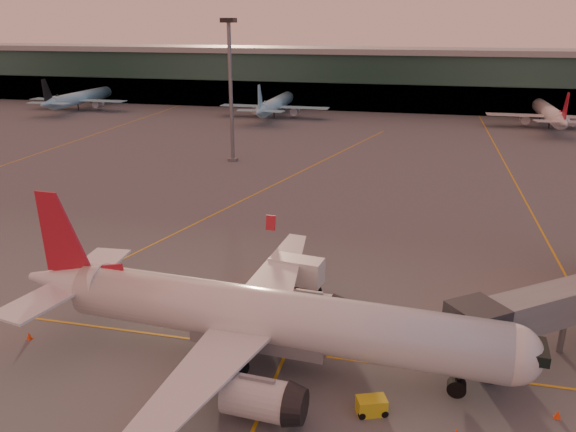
% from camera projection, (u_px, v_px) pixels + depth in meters
% --- Properties ---
extents(ground, '(600.00, 600.00, 0.00)m').
position_uv_depth(ground, '(205.00, 380.00, 41.38)').
color(ground, '#4C4F54').
rests_on(ground, ground).
extents(taxi_markings, '(100.12, 173.00, 0.01)m').
position_uv_depth(taxi_markings, '(268.00, 198.00, 83.87)').
color(taxi_markings, orange).
rests_on(taxi_markings, ground).
extents(terminal, '(400.00, 20.00, 17.60)m').
position_uv_depth(terminal, '(376.00, 78.00, 168.87)').
color(terminal, '#19382D').
rests_on(terminal, ground).
extents(mast_west_near, '(2.40, 2.40, 25.60)m').
position_uv_depth(mast_west_near, '(230.00, 81.00, 101.52)').
color(mast_west_near, slate).
rests_on(mast_west_near, ground).
extents(distant_aircraft_row, '(350.00, 34.00, 13.00)m').
position_uv_depth(distant_aircraft_row, '(408.00, 122.00, 147.52)').
color(distant_aircraft_row, '#87C7E2').
rests_on(distant_aircraft_row, ground).
extents(main_airplane, '(40.63, 36.62, 12.26)m').
position_uv_depth(main_airplane, '(259.00, 317.00, 42.08)').
color(main_airplane, silver).
rests_on(main_airplane, ground).
extents(catering_truck, '(5.27, 2.91, 3.89)m').
position_uv_depth(catering_truck, '(297.00, 275.00, 53.33)').
color(catering_truck, '#A43117').
rests_on(catering_truck, ground).
extents(gpu_cart, '(2.31, 1.85, 1.18)m').
position_uv_depth(gpu_cart, '(372.00, 406.00, 37.64)').
color(gpu_cart, gold).
rests_on(gpu_cart, ground).
extents(pushback_tug, '(3.32, 2.60, 1.51)m').
position_uv_depth(pushback_tug, '(487.00, 351.00, 43.92)').
color(pushback_tug, black).
rests_on(pushback_tug, ground).
extents(cone_nose, '(0.46, 0.46, 0.58)m').
position_uv_depth(cone_nose, '(558.00, 414.00, 37.29)').
color(cone_nose, '#FF420D').
rests_on(cone_nose, ground).
extents(cone_tail, '(0.48, 0.48, 0.61)m').
position_uv_depth(cone_tail, '(29.00, 336.00, 46.58)').
color(cone_tail, '#FF420D').
rests_on(cone_tail, ground).
extents(cone_fwd, '(0.41, 0.41, 0.52)m').
position_uv_depth(cone_fwd, '(457.00, 432.00, 35.71)').
color(cone_fwd, '#FF420D').
rests_on(cone_fwd, ground).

